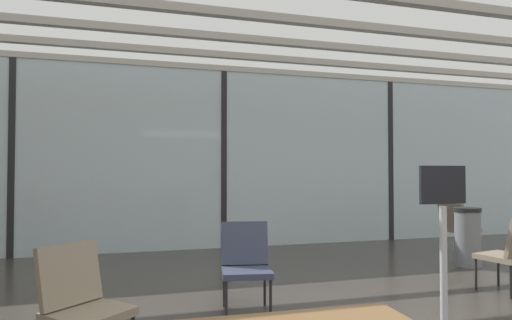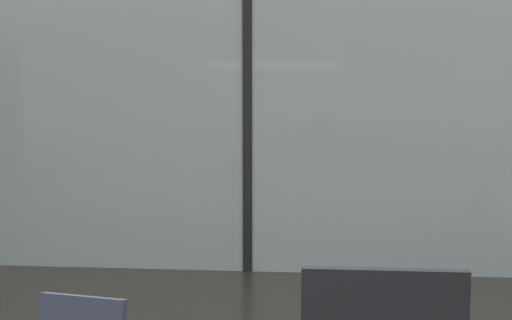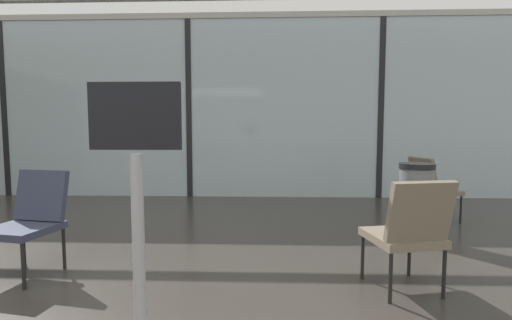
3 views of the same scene
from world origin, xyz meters
name	(u,v)px [view 1 (image 1 of 3)]	position (x,y,z in m)	size (l,w,h in m)	color
glass_curtain_wall	(223,159)	(0.00, 5.20, 1.63)	(14.00, 0.08, 3.25)	silver
window_mullion_0	(12,157)	(-3.50, 5.20, 1.63)	(0.10, 0.12, 3.25)	black
window_mullion_1	(223,159)	(0.00, 5.20, 1.63)	(0.10, 0.12, 3.25)	black
window_mullion_2	(390,160)	(3.50, 5.20, 1.63)	(0.10, 0.12, 3.25)	black
ceiling_slats	(284,4)	(0.00, 1.90, 3.30)	(13.72, 6.72, 0.10)	#B7B2A8
parked_airplane	(126,153)	(-1.75, 10.71, 1.93)	(14.36, 3.85, 3.85)	silver
lounge_chair_0	(246,261)	(-0.55, 1.54, 0.49)	(0.56, 0.60, 0.87)	#33384C
lounge_chair_2	(511,250)	(2.51, 1.26, 0.49)	(0.58, 0.61, 0.87)	#7F705B
lounge_chair_3	(81,299)	(-2.01, 0.57, 0.49)	(0.71, 0.71, 0.87)	#7F705B
lounge_chair_4	(457,225)	(3.67, 3.47, 0.49)	(0.62, 0.58, 0.87)	#7F705B
trash_bin	(468,237)	(3.12, 2.61, 0.43)	(0.38, 0.38, 0.86)	slate
info_sign	(443,257)	(0.84, 0.33, 0.68)	(0.44, 0.32, 1.44)	#333333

